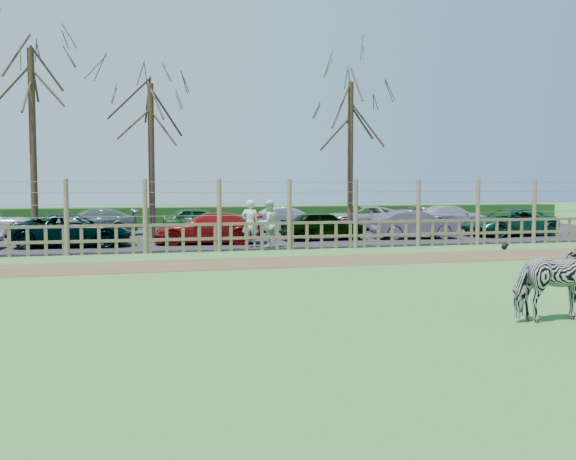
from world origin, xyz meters
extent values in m
plane|color=#5B9949|center=(0.00, 0.00, 0.00)|extent=(120.00, 120.00, 0.00)
cube|color=brown|center=(0.00, 4.50, 0.01)|extent=(34.00, 2.80, 0.01)
cube|color=#232326|center=(0.00, 14.50, 0.02)|extent=(44.00, 13.00, 0.04)
cube|color=#1E4716|center=(0.00, 21.50, 0.55)|extent=(46.00, 2.00, 1.10)
cube|color=brown|center=(0.00, 8.00, 0.45)|extent=(30.00, 0.06, 0.10)
cube|color=brown|center=(0.00, 8.00, 0.95)|extent=(30.00, 0.06, 0.10)
cylinder|color=brown|center=(-5.00, 8.00, 1.25)|extent=(0.16, 0.16, 2.50)
cylinder|color=brown|center=(-2.50, 8.00, 1.25)|extent=(0.16, 0.16, 2.50)
cylinder|color=brown|center=(0.00, 8.00, 1.25)|extent=(0.16, 0.16, 2.50)
cylinder|color=brown|center=(2.50, 8.00, 1.25)|extent=(0.16, 0.16, 2.50)
cylinder|color=brown|center=(5.00, 8.00, 1.25)|extent=(0.16, 0.16, 2.50)
cylinder|color=brown|center=(7.50, 8.00, 1.25)|extent=(0.16, 0.16, 2.50)
cylinder|color=brown|center=(10.00, 8.00, 1.25)|extent=(0.16, 0.16, 2.50)
cylinder|color=brown|center=(12.50, 8.00, 1.25)|extent=(0.16, 0.16, 2.50)
cylinder|color=gray|center=(0.00, 8.00, 1.25)|extent=(30.00, 0.02, 0.02)
cylinder|color=gray|center=(0.00, 8.00, 1.65)|extent=(30.00, 0.02, 0.02)
cylinder|color=gray|center=(0.00, 8.00, 2.05)|extent=(30.00, 0.02, 0.02)
cylinder|color=gray|center=(0.00, 8.00, 2.40)|extent=(30.00, 0.02, 0.02)
cylinder|color=#3D2B1E|center=(-6.50, 12.50, 3.75)|extent=(0.26, 0.26, 7.50)
cylinder|color=#3D2B1E|center=(-2.00, 13.50, 3.25)|extent=(0.26, 0.26, 6.50)
cylinder|color=#3D2B1E|center=(7.00, 14.00, 3.50)|extent=(0.26, 0.26, 7.00)
imported|color=gray|center=(3.82, -4.80, 0.70)|extent=(1.74, 0.95, 1.40)
imported|color=silver|center=(1.24, 8.83, 0.90)|extent=(0.70, 0.54, 1.72)
imported|color=#BEECBE|center=(1.88, 8.62, 0.90)|extent=(1.01, 0.89, 1.72)
sphere|color=black|center=(9.93, 6.08, 0.10)|extent=(0.20, 0.20, 0.20)
sphere|color=black|center=(10.05, 6.08, 0.17)|extent=(0.10, 0.10, 0.10)
imported|color=black|center=(-4.98, 10.74, 0.64)|extent=(4.46, 2.33, 1.20)
imported|color=maroon|center=(-0.04, 10.64, 0.64)|extent=(4.32, 2.20, 1.20)
imported|color=black|center=(4.78, 11.10, 0.64)|extent=(3.57, 1.55, 1.20)
imported|color=slate|center=(8.74, 10.78, 0.64)|extent=(3.74, 1.59, 1.20)
imported|color=#104630|center=(13.46, 11.11, 0.64)|extent=(4.49, 2.41, 1.20)
imported|color=#546863|center=(-4.58, 15.88, 0.64)|extent=(4.20, 1.84, 1.20)
imported|color=#1F5028|center=(0.32, 16.34, 0.64)|extent=(3.64, 1.75, 1.20)
imported|color=#BEAFC1|center=(4.61, 16.05, 0.64)|extent=(3.67, 1.34, 1.20)
imported|color=#C0AEB7|center=(8.62, 16.39, 0.64)|extent=(4.50, 2.42, 1.20)
imported|color=silver|center=(13.36, 16.02, 0.64)|extent=(4.14, 1.69, 1.20)
camera|label=1|loc=(-3.33, -13.94, 2.29)|focal=40.00mm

